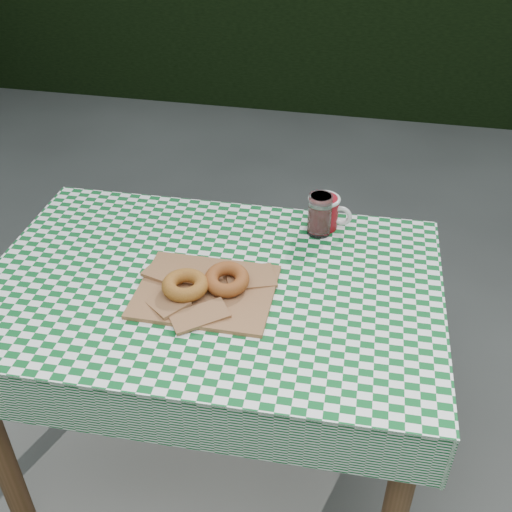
{
  "coord_description": "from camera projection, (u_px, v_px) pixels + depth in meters",
  "views": [
    {
      "loc": [
        0.31,
        -1.19,
        1.68
      ],
      "look_at": [
        0.05,
        0.03,
        0.79
      ],
      "focal_mm": 42.94,
      "sensor_mm": 36.0,
      "label": 1
    }
  ],
  "objects": [
    {
      "name": "table",
      "position": [
        217.0,
        388.0,
        1.72
      ],
      "size": [
        1.12,
        0.77,
        0.75
      ],
      "primitive_type": "cube",
      "rotation": [
        0.0,
        0.0,
        0.03
      ],
      "color": "brown",
      "rests_on": "ground"
    },
    {
      "name": "ground",
      "position": [
        239.0,
        456.0,
        1.98
      ],
      "size": [
        60.0,
        60.0,
        0.0
      ],
      "primitive_type": "plane",
      "color": "#4C4C48",
      "rests_on": "ground"
    },
    {
      "name": "bagel_front",
      "position": [
        185.0,
        285.0,
        1.43
      ],
      "size": [
        0.14,
        0.14,
        0.03
      ],
      "primitive_type": "torus",
      "rotation": [
        0.0,
        0.0,
        0.38
      ],
      "color": "#A26B21",
      "rests_on": "paper_bag"
    },
    {
      "name": "bagel_back",
      "position": [
        227.0,
        279.0,
        1.45
      ],
      "size": [
        0.11,
        0.11,
        0.03
      ],
      "primitive_type": "torus",
      "rotation": [
        0.0,
        0.0,
        0.05
      ],
      "color": "brown",
      "rests_on": "paper_bag"
    },
    {
      "name": "coffee_mug",
      "position": [
        323.0,
        212.0,
        1.68
      ],
      "size": [
        0.19,
        0.19,
        0.09
      ],
      "primitive_type": null,
      "rotation": [
        0.0,
        0.0,
        -0.15
      ],
      "color": "maroon",
      "rests_on": "tablecloth"
    },
    {
      "name": "tablecloth",
      "position": [
        211.0,
        282.0,
        1.5
      ],
      "size": [
        1.14,
        0.79,
        0.01
      ],
      "primitive_type": "cube",
      "rotation": [
        0.0,
        0.0,
        0.03
      ],
      "color": "#0D5422",
      "rests_on": "table"
    },
    {
      "name": "drinking_glass",
      "position": [
        320.0,
        215.0,
        1.64
      ],
      "size": [
        0.07,
        0.07,
        0.12
      ],
      "primitive_type": "cylinder",
      "rotation": [
        0.0,
        0.0,
        0.14
      ],
      "color": "white",
      "rests_on": "tablecloth"
    },
    {
      "name": "paper_bag",
      "position": [
        206.0,
        290.0,
        1.46
      ],
      "size": [
        0.33,
        0.26,
        0.02
      ],
      "primitive_type": "cube",
      "rotation": [
        0.0,
        0.0,
        0.01
      ],
      "color": "#9B6E43",
      "rests_on": "tablecloth"
    }
  ]
}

